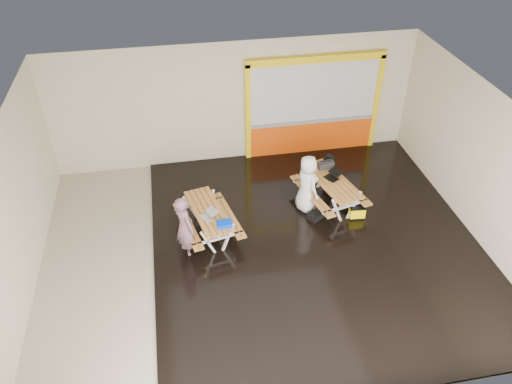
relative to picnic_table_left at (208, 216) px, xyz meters
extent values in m
cube|color=#BCB29F|center=(1.17, -0.76, -0.57)|extent=(10.00, 8.00, 0.01)
cube|color=white|center=(1.17, -0.76, 2.94)|extent=(10.00, 8.00, 0.01)
cube|color=beige|center=(1.17, 3.25, 1.19)|extent=(10.00, 0.01, 3.50)
cube|color=beige|center=(1.17, -4.76, 1.19)|extent=(10.00, 0.01, 3.50)
cube|color=beige|center=(-3.84, -0.76, 1.19)|extent=(0.01, 8.00, 3.50)
cube|color=beige|center=(6.17, -0.76, 1.19)|extent=(0.01, 8.00, 3.50)
cube|color=black|center=(2.42, -0.76, -0.54)|extent=(7.50, 7.98, 0.05)
cube|color=#ED4E0B|center=(3.37, 3.17, -0.06)|extent=(3.60, 0.12, 1.00)
cube|color=gray|center=(3.37, 3.17, 0.47)|extent=(3.60, 0.14, 0.10)
cube|color=silver|center=(3.37, 3.18, 1.38)|extent=(3.60, 0.08, 1.72)
cube|color=yellow|center=(1.50, 3.16, 0.89)|extent=(0.14, 0.16, 2.90)
cube|color=yellow|center=(5.24, 3.16, 0.89)|extent=(0.14, 0.16, 2.90)
cube|color=yellow|center=(3.37, 3.16, 2.34)|extent=(3.88, 0.16, 0.20)
cube|color=#BC7F37|center=(-0.25, -0.05, 0.15)|extent=(0.49, 1.80, 0.04)
cube|color=#BC7F37|center=(-0.13, -0.03, 0.15)|extent=(0.49, 1.80, 0.04)
cube|color=#BC7F37|center=(0.00, 0.00, 0.15)|extent=(0.49, 1.80, 0.04)
cube|color=#BC7F37|center=(0.13, 0.03, 0.15)|extent=(0.49, 1.80, 0.04)
cube|color=#BC7F37|center=(0.25, 0.05, 0.15)|extent=(0.49, 1.80, 0.04)
cube|color=white|center=(-0.09, -0.73, -0.17)|extent=(0.34, 0.12, 0.73)
cube|color=white|center=(0.38, -0.63, -0.17)|extent=(0.34, 0.12, 0.73)
cube|color=white|center=(0.15, -0.68, -0.13)|extent=(1.23, 0.32, 0.05)
cube|color=white|center=(0.15, -0.68, 0.11)|extent=(0.61, 0.18, 0.05)
cube|color=white|center=(-0.38, 0.63, -0.17)|extent=(0.34, 0.12, 0.73)
cube|color=white|center=(0.09, 0.73, -0.17)|extent=(0.34, 0.12, 0.73)
cube|color=white|center=(-0.15, 0.68, -0.13)|extent=(1.23, 0.32, 0.05)
cube|color=white|center=(-0.15, 0.68, 0.11)|extent=(0.61, 0.18, 0.05)
cube|color=white|center=(0.00, 0.00, -0.03)|extent=(0.37, 1.47, 0.05)
cube|color=#BC7F37|center=(-0.55, -0.12, -0.12)|extent=(0.49, 1.80, 0.04)
cube|color=#BC7F37|center=(-0.43, -0.09, -0.12)|extent=(0.49, 1.80, 0.04)
cube|color=#BC7F37|center=(0.43, 0.09, -0.12)|extent=(0.49, 1.80, 0.04)
cube|color=#BC7F37|center=(0.55, 0.12, -0.12)|extent=(0.49, 1.80, 0.04)
cube|color=#BC7F37|center=(2.89, 0.53, 0.18)|extent=(0.59, 1.87, 0.04)
cube|color=#BC7F37|center=(3.02, 0.56, 0.18)|extent=(0.59, 1.87, 0.04)
cube|color=#BC7F37|center=(3.16, 0.59, 0.18)|extent=(0.59, 1.87, 0.04)
cube|color=#BC7F37|center=(3.29, 0.63, 0.18)|extent=(0.59, 1.87, 0.04)
cube|color=#BC7F37|center=(3.42, 0.66, 0.18)|extent=(0.59, 1.87, 0.04)
cube|color=white|center=(3.10, -0.17, -0.16)|extent=(0.36, 0.14, 0.76)
cube|color=white|center=(3.57, -0.05, -0.16)|extent=(0.36, 0.14, 0.76)
cube|color=white|center=(3.33, -0.11, -0.11)|extent=(1.28, 0.38, 0.06)
cube|color=white|center=(3.33, -0.11, 0.14)|extent=(0.64, 0.21, 0.06)
cube|color=white|center=(2.74, 1.23, -0.16)|extent=(0.36, 0.14, 0.76)
cube|color=white|center=(3.22, 1.35, -0.16)|extent=(0.36, 0.14, 0.76)
cube|color=white|center=(2.98, 1.29, -0.11)|extent=(1.28, 0.38, 0.06)
cube|color=white|center=(2.98, 1.29, 0.14)|extent=(0.64, 0.21, 0.06)
cube|color=white|center=(3.16, 0.59, -0.01)|extent=(0.44, 1.53, 0.06)
cube|color=#BC7F37|center=(2.59, 0.45, -0.10)|extent=(0.58, 1.87, 0.04)
cube|color=#BC7F37|center=(2.71, 0.48, -0.10)|extent=(0.58, 1.87, 0.04)
cube|color=#BC7F37|center=(3.60, 0.71, -0.10)|extent=(0.58, 1.87, 0.04)
cube|color=#BC7F37|center=(3.72, 0.74, -0.10)|extent=(0.58, 1.87, 0.04)
imported|color=#7E5568|center=(-0.57, -0.52, 0.21)|extent=(0.61, 0.69, 1.57)
imported|color=white|center=(2.52, 0.51, 0.24)|extent=(0.69, 0.86, 1.54)
cube|color=silver|center=(-0.04, -0.26, 0.18)|extent=(0.34, 0.38, 0.02)
cube|color=silver|center=(0.08, -0.20, 0.29)|extent=(0.33, 0.38, 0.06)
cube|color=silver|center=(0.08, -0.21, 0.29)|extent=(0.28, 0.33, 0.05)
cube|color=black|center=(3.19, 0.67, 0.21)|extent=(0.38, 0.42, 0.02)
cube|color=black|center=(3.32, 0.75, 0.33)|extent=(0.37, 0.41, 0.07)
cube|color=silver|center=(3.32, 0.75, 0.33)|extent=(0.32, 0.36, 0.05)
cube|color=#0034EE|center=(0.31, -0.60, 0.22)|extent=(0.34, 0.25, 0.10)
cube|color=black|center=(3.18, 1.15, 0.29)|extent=(0.42, 0.23, 0.18)
cylinder|color=black|center=(3.18, 1.15, 0.42)|extent=(0.30, 0.05, 0.02)
cube|color=black|center=(3.38, 1.47, 0.11)|extent=(0.31, 0.26, 0.38)
cylinder|color=black|center=(3.38, 1.47, 0.31)|extent=(0.22, 0.22, 0.09)
cube|color=black|center=(2.66, 0.08, -0.44)|extent=(0.47, 0.44, 0.14)
cube|color=black|center=(3.66, -0.09, -0.49)|extent=(0.41, 0.29, 0.04)
cube|color=#FFE400|center=(3.66, -0.09, -0.35)|extent=(0.39, 0.27, 0.29)
cube|color=black|center=(3.66, -0.09, -0.19)|extent=(0.41, 0.29, 0.03)
camera|label=1|loc=(-0.55, -9.10, 7.45)|focal=35.19mm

